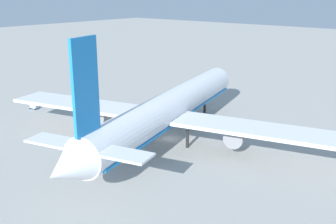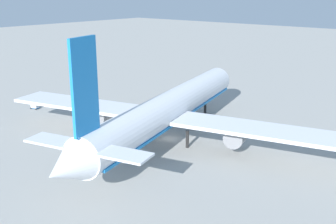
{
  "view_description": "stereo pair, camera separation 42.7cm",
  "coord_description": "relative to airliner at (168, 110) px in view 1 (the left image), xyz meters",
  "views": [
    {
      "loc": [
        -66.06,
        -54.41,
        32.02
      ],
      "look_at": [
        -3.15,
        -2.06,
        7.41
      ],
      "focal_mm": 43.34,
      "sensor_mm": 36.0,
      "label": 1
    },
    {
      "loc": [
        -65.79,
        -54.74,
        32.02
      ],
      "look_at": [
        -3.15,
        -2.06,
        7.41
      ],
      "focal_mm": 43.34,
      "sensor_mm": 36.0,
      "label": 2
    }
  ],
  "objects": [
    {
      "name": "ground_plane",
      "position": [
        1.19,
        0.37,
        -7.14
      ],
      "size": [
        600.0,
        600.0,
        0.0
      ],
      "primitive_type": "plane",
      "color": "#9E9E99"
    },
    {
      "name": "airliner",
      "position": [
        0.0,
        0.0,
        0.0
      ],
      "size": [
        75.44,
        77.04,
        25.65
      ],
      "color": "silver",
      "rests_on": "ground"
    },
    {
      "name": "baggage_cart_0",
      "position": [
        -4.8,
        44.96,
        -6.49
      ],
      "size": [
        2.07,
        3.0,
        1.17
      ],
      "color": "#26598C",
      "rests_on": "ground"
    },
    {
      "name": "traffic_cone_1",
      "position": [
        38.31,
        22.61,
        -6.87
      ],
      "size": [
        0.36,
        0.36,
        0.55
      ],
      "primitive_type": "cone",
      "color": "orange",
      "rests_on": "ground"
    }
  ]
}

